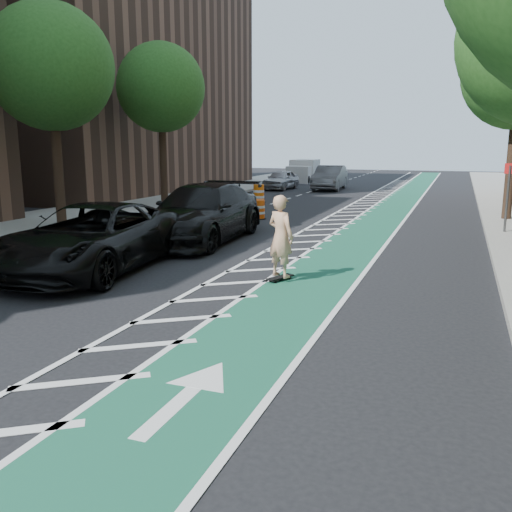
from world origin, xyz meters
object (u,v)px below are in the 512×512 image
at_px(skateboarder, 281,236).
at_px(barrel_a, 104,242).
at_px(suv_far, 202,213).
at_px(suv_near, 93,238).

bearing_deg(skateboarder, barrel_a, 16.43).
distance_m(skateboarder, suv_far, 5.82).
relative_size(suv_near, barrel_a, 6.21).
relative_size(suv_near, suv_far, 0.95).
xyz_separation_m(suv_near, barrel_a, (-0.65, 1.32, -0.38)).
distance_m(skateboarder, suv_near, 4.75).
height_order(suv_near, suv_far, suv_far).
bearing_deg(barrel_a, suv_far, 69.49).
bearing_deg(suv_far, suv_near, -100.39).
height_order(suv_far, barrel_a, suv_far).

